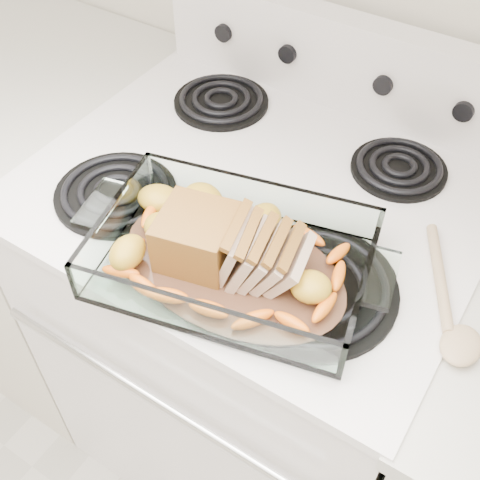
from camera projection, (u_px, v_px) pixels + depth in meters
The scene contains 6 objects.
electric_range at pixel (256, 330), 1.38m from camera, with size 0.78×0.70×1.12m.
counter_left at pixel (48, 223), 1.64m from camera, with size 0.58×0.68×0.93m.
baking_dish at pixel (233, 261), 0.89m from camera, with size 0.39×0.26×0.07m.
pork_roast at pixel (220, 242), 0.87m from camera, with size 0.22×0.11×0.09m.
roast_vegetables at pixel (244, 241), 0.90m from camera, with size 0.37×0.20×0.04m.
wooden_spoon at pixel (451, 314), 0.85m from camera, with size 0.15×0.23×0.02m.
Camera 1 is at (0.39, 0.98, 1.64)m, focal length 45.00 mm.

